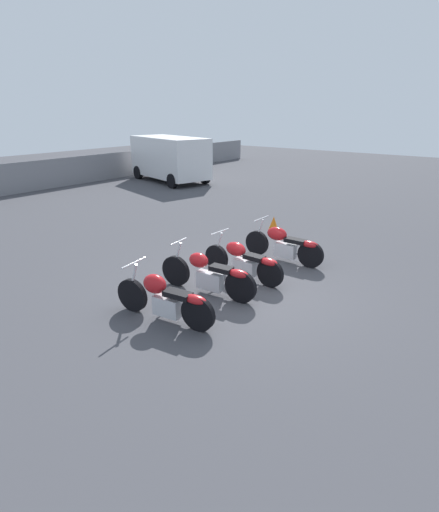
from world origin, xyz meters
TOP-DOWN VIEW (x-y plane):
  - ground_plane at (0.00, 0.00)m, footprint 60.00×60.00m
  - motorcycle_slot_0 at (-1.89, 0.40)m, footprint 0.65×2.10m
  - motorcycle_slot_1 at (-0.54, 0.49)m, footprint 0.58×2.25m
  - motorcycle_slot_2 at (0.56, 0.38)m, footprint 0.63×2.12m
  - motorcycle_slot_3 at (2.10, 0.21)m, footprint 0.70×2.16m
  - parked_van at (8.97, 10.87)m, footprint 3.16×5.10m
  - traffic_cone_near at (4.40, 1.84)m, footprint 0.31×0.31m

SIDE VIEW (x-z plane):
  - ground_plane at x=0.00m, z-range 0.00..0.00m
  - traffic_cone_near at x=4.40m, z-range 0.00..0.43m
  - motorcycle_slot_2 at x=0.56m, z-range -0.07..0.92m
  - motorcycle_slot_1 at x=-0.54m, z-range -0.09..0.95m
  - motorcycle_slot_0 at x=-1.89m, z-range -0.06..0.95m
  - motorcycle_slot_3 at x=2.10m, z-range -0.06..0.95m
  - parked_van at x=8.97m, z-range 0.12..2.40m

